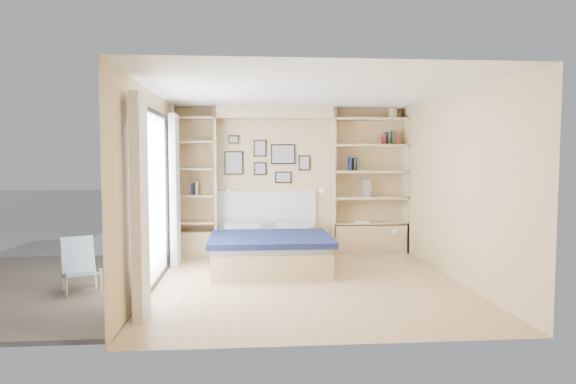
{
  "coord_description": "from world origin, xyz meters",
  "views": [
    {
      "loc": [
        -0.8,
        -6.63,
        1.67
      ],
      "look_at": [
        -0.18,
        0.9,
        1.14
      ],
      "focal_mm": 32.0,
      "sensor_mm": 36.0,
      "label": 1
    }
  ],
  "objects": [
    {
      "name": "shelf_decor",
      "position": [
        1.07,
        2.07,
        1.68
      ],
      "size": [
        3.53,
        0.23,
        2.03
      ],
      "color": "navy",
      "rests_on": "ground"
    },
    {
      "name": "ground",
      "position": [
        0.0,
        0.0,
        0.0
      ],
      "size": [
        4.5,
        4.5,
        0.0
      ],
      "primitive_type": "plane",
      "color": "tan",
      "rests_on": "ground"
    },
    {
      "name": "reading_lamps",
      "position": [
        -0.3,
        2.0,
        1.1
      ],
      "size": [
        1.92,
        0.12,
        0.15
      ],
      "color": "silver",
      "rests_on": "ground"
    },
    {
      "name": "bed",
      "position": [
        -0.45,
        1.07,
        0.28
      ],
      "size": [
        1.74,
        2.25,
        1.07
      ],
      "color": "tan",
      "rests_on": "ground"
    },
    {
      "name": "room_shell",
      "position": [
        -0.39,
        1.52,
        1.08
      ],
      "size": [
        4.5,
        4.5,
        4.5
      ],
      "color": "tan",
      "rests_on": "ground"
    },
    {
      "name": "photo_gallery",
      "position": [
        -0.45,
        2.22,
        1.6
      ],
      "size": [
        1.48,
        0.02,
        0.82
      ],
      "color": "black",
      "rests_on": "ground"
    },
    {
      "name": "deck",
      "position": [
        -3.6,
        0.0,
        0.0
      ],
      "size": [
        3.2,
        4.0,
        0.05
      ],
      "primitive_type": "cube",
      "color": "#65594B",
      "rests_on": "ground"
    },
    {
      "name": "deck_chair",
      "position": [
        -2.84,
        -0.2,
        0.32
      ],
      "size": [
        0.64,
        0.77,
        0.67
      ],
      "rotation": [
        0.0,
        0.0,
        0.42
      ],
      "color": "tan",
      "rests_on": "ground"
    }
  ]
}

